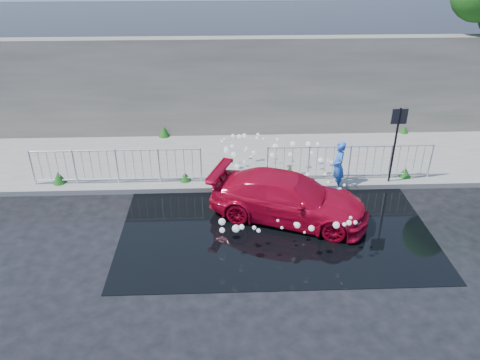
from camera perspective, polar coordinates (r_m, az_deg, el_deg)
The scene contains 12 objects.
ground at distance 11.60m, azimuth 2.28°, elevation -8.53°, with size 90.00×90.00×0.00m, color black.
pavement at distance 15.84m, azimuth 0.95°, elevation 2.60°, with size 30.00×4.00×0.15m, color slate.
curb at distance 14.07m, azimuth 1.39°, elevation -0.92°, with size 30.00×0.25×0.16m, color slate.
retaining_wall at distance 17.22m, azimuth 0.60°, elevation 11.28°, with size 30.00×0.60×3.50m, color #5B594D.
puddle at distance 12.45m, azimuth 4.25°, elevation -5.68°, with size 8.00×5.00×0.01m, color black.
sign_post at distance 14.31m, azimuth 18.55°, elevation 5.39°, with size 0.45×0.06×2.50m.
railing_left at distance 14.40m, azimuth -14.77°, elevation 1.76°, with size 5.05×0.05×1.10m.
railing_right at distance 14.56m, azimuth 13.21°, elevation 2.25°, with size 5.05×0.05×1.10m.
weeds at distance 15.25m, azimuth -0.73°, elevation 2.59°, with size 12.17×3.93×0.42m.
water_spray at distance 13.42m, azimuth 4.39°, elevation 0.47°, with size 3.71×5.39×1.03m.
red_car at distance 12.55m, azimuth 5.99°, elevation -2.19°, with size 1.72×4.23×1.23m, color #A30620.
person at distance 14.14m, azimuth 11.89°, elevation 1.69°, with size 0.55×0.36×1.51m, color blue.
Camera 1 is at (-0.82, -9.24, 6.96)m, focal length 35.00 mm.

